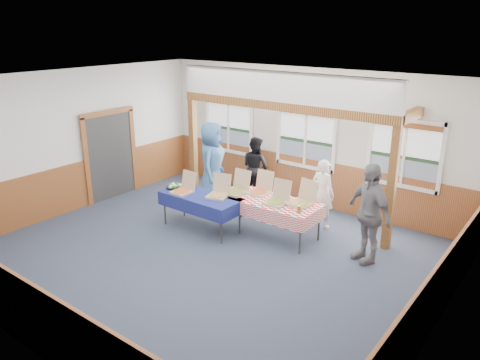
# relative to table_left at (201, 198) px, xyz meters

# --- Properties ---
(floor) EXTENTS (8.00, 8.00, 0.00)m
(floor) POSITION_rel_table_left_xyz_m (0.91, -0.78, -0.70)
(floor) COLOR #2C3748
(floor) RESTS_ON ground
(ceiling) EXTENTS (8.00, 8.00, 0.00)m
(ceiling) POSITION_rel_table_left_xyz_m (0.91, -0.78, 2.50)
(ceiling) COLOR white
(ceiling) RESTS_ON wall_back
(wall_back) EXTENTS (8.00, 0.00, 8.00)m
(wall_back) POSITION_rel_table_left_xyz_m (0.91, 2.72, 0.90)
(wall_back) COLOR silver
(wall_back) RESTS_ON floor
(wall_front) EXTENTS (8.00, 0.00, 8.00)m
(wall_front) POSITION_rel_table_left_xyz_m (0.91, -4.28, 0.90)
(wall_front) COLOR silver
(wall_front) RESTS_ON floor
(wall_left) EXTENTS (0.00, 8.00, 8.00)m
(wall_left) POSITION_rel_table_left_xyz_m (-3.09, -0.78, 0.90)
(wall_left) COLOR silver
(wall_left) RESTS_ON floor
(wall_right) EXTENTS (0.00, 8.00, 8.00)m
(wall_right) POSITION_rel_table_left_xyz_m (4.91, -0.78, 0.90)
(wall_right) COLOR silver
(wall_right) RESTS_ON floor
(wainscot_back) EXTENTS (7.98, 0.05, 1.10)m
(wainscot_back) POSITION_rel_table_left_xyz_m (0.91, 2.69, -0.15)
(wainscot_back) COLOR brown
(wainscot_back) RESTS_ON floor
(wainscot_front) EXTENTS (7.98, 0.05, 1.10)m
(wainscot_front) POSITION_rel_table_left_xyz_m (0.91, -4.26, -0.15)
(wainscot_front) COLOR brown
(wainscot_front) RESTS_ON floor
(wainscot_left) EXTENTS (0.05, 6.98, 1.10)m
(wainscot_left) POSITION_rel_table_left_xyz_m (-3.07, -0.78, -0.15)
(wainscot_left) COLOR brown
(wainscot_left) RESTS_ON floor
(wainscot_right) EXTENTS (0.05, 6.98, 1.10)m
(wainscot_right) POSITION_rel_table_left_xyz_m (4.88, -0.78, -0.15)
(wainscot_right) COLOR brown
(wainscot_right) RESTS_ON floor
(cased_opening) EXTENTS (0.06, 1.30, 2.10)m
(cased_opening) POSITION_rel_table_left_xyz_m (-3.05, 0.12, 0.35)
(cased_opening) COLOR #303030
(cased_opening) RESTS_ON wall_left
(window_left) EXTENTS (1.56, 0.10, 1.46)m
(window_left) POSITION_rel_table_left_xyz_m (-1.39, 2.68, 0.98)
(window_left) COLOR white
(window_left) RESTS_ON wall_back
(window_mid) EXTENTS (1.56, 0.10, 1.46)m
(window_mid) POSITION_rel_table_left_xyz_m (0.91, 2.68, 0.98)
(window_mid) COLOR white
(window_mid) RESTS_ON wall_back
(window_right) EXTENTS (1.56, 0.10, 1.46)m
(window_right) POSITION_rel_table_left_xyz_m (3.21, 2.68, 0.98)
(window_right) COLOR white
(window_right) RESTS_ON wall_back
(post_left) EXTENTS (0.15, 0.15, 2.40)m
(post_left) POSITION_rel_table_left_xyz_m (-1.59, 1.52, 0.50)
(post_left) COLOR #5C2814
(post_left) RESTS_ON floor
(post_right) EXTENTS (0.15, 0.15, 2.40)m
(post_right) POSITION_rel_table_left_xyz_m (3.41, 1.52, 0.50)
(post_right) COLOR #5C2814
(post_right) RESTS_ON floor
(cross_beam) EXTENTS (5.15, 0.18, 0.18)m
(cross_beam) POSITION_rel_table_left_xyz_m (0.91, 1.52, 1.79)
(cross_beam) COLOR #5C2814
(cross_beam) RESTS_ON post_left
(table_left) EXTENTS (1.90, 1.27, 0.76)m
(table_left) POSITION_rel_table_left_xyz_m (0.00, 0.00, 0.00)
(table_left) COLOR #303030
(table_left) RESTS_ON floor
(table_right) EXTENTS (2.29, 1.51, 0.76)m
(table_right) POSITION_rel_table_left_xyz_m (1.25, 0.64, 0.01)
(table_right) COLOR #303030
(table_right) RESTS_ON floor
(pizza_box_a) EXTENTS (0.38, 0.47, 0.42)m
(pizza_box_a) POSITION_rel_table_left_xyz_m (-0.40, -0.11, 0.12)
(pizza_box_a) COLOR tan
(pizza_box_a) RESTS_ON table_left
(pizza_box_b) EXTENTS (0.51, 0.57, 0.43)m
(pizza_box_b) POSITION_rel_table_left_xyz_m (0.34, 0.16, 0.13)
(pizza_box_b) COLOR tan
(pizza_box_b) RESTS_ON table_left
(pizza_box_c) EXTENTS (0.42, 0.51, 0.46)m
(pizza_box_c) POSITION_rel_table_left_xyz_m (0.50, 0.55, 0.13)
(pizza_box_c) COLOR tan
(pizza_box_c) RESTS_ON table_right
(pizza_box_d) EXTENTS (0.42, 0.51, 0.44)m
(pizza_box_d) POSITION_rel_table_left_xyz_m (0.90, 0.83, 0.13)
(pizza_box_d) COLOR tan
(pizza_box_d) RESTS_ON table_right
(pizza_box_e) EXTENTS (0.42, 0.50, 0.44)m
(pizza_box_e) POSITION_rel_table_left_xyz_m (1.50, 0.56, 0.13)
(pizza_box_e) COLOR tan
(pizza_box_e) RESTS_ON table_right
(pizza_box_f) EXTENTS (0.51, 0.59, 0.46)m
(pizza_box_f) POSITION_rel_table_left_xyz_m (1.91, 0.78, 0.13)
(pizza_box_f) COLOR tan
(pizza_box_f) RESTS_ON table_right
(veggie_tray) EXTENTS (0.38, 0.38, 0.09)m
(veggie_tray) POSITION_rel_table_left_xyz_m (-0.75, 0.00, 0.09)
(veggie_tray) COLOR black
(veggie_tray) RESTS_ON table_left
(drink_glass) EXTENTS (0.07, 0.07, 0.15)m
(drink_glass) POSITION_rel_table_left_xyz_m (2.10, 0.39, 0.14)
(drink_glass) COLOR #9F4E1A
(drink_glass) RESTS_ON table_right
(woman_white) EXTENTS (0.59, 0.43, 1.49)m
(woman_white) POSITION_rel_table_left_xyz_m (1.93, 1.65, 0.05)
(woman_white) COLOR white
(woman_white) RESTS_ON floor
(woman_black) EXTENTS (0.83, 0.71, 1.51)m
(woman_black) POSITION_rel_table_left_xyz_m (-0.27, 2.32, 0.06)
(woman_black) COLOR black
(woman_black) RESTS_ON floor
(man_blue) EXTENTS (0.96, 1.13, 1.96)m
(man_blue) POSITION_rel_table_left_xyz_m (-0.85, 1.35, 0.28)
(man_blue) COLOR #3C6697
(man_blue) RESTS_ON floor
(person_grey) EXTENTS (1.16, 0.93, 1.85)m
(person_grey) POSITION_rel_table_left_xyz_m (3.29, 0.81, 0.23)
(person_grey) COLOR gray
(person_grey) RESTS_ON floor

